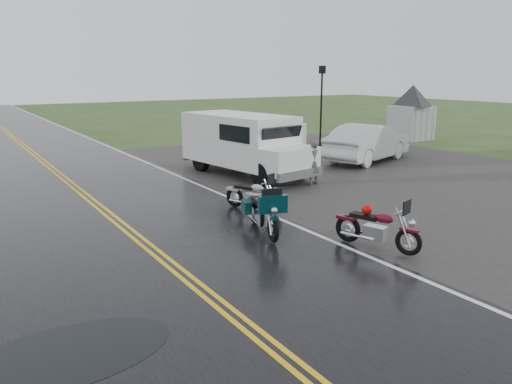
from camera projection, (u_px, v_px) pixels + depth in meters
ground at (189, 281)px, 9.60m from camera, size 120.00×120.00×0.00m
road at (71, 184)px, 17.82m from camera, size 8.00×100.00×0.04m
parking_pad at (393, 175)px, 19.42m from camera, size 14.00×24.00×0.03m
visitor_center at (412, 99)px, 29.28m from camera, size 16.00×10.00×4.80m
motorcycle_red at (409, 232)px, 10.65m from camera, size 1.32×2.16×1.20m
motorcycle_teal at (273, 218)px, 11.48m from camera, size 1.36×2.29×1.27m
motorcycle_silver at (273, 196)px, 13.85m from camera, size 1.35×2.00×1.11m
van_white at (261, 153)px, 17.16m from camera, size 3.15×6.36×2.39m
person_at_van at (313, 163)px, 17.62m from camera, size 0.62×0.46×1.56m
sedan_white at (368, 143)px, 22.25m from camera, size 5.32×3.21×1.66m
lamp_post_far_right at (321, 106)px, 26.71m from camera, size 0.37×0.37×4.30m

